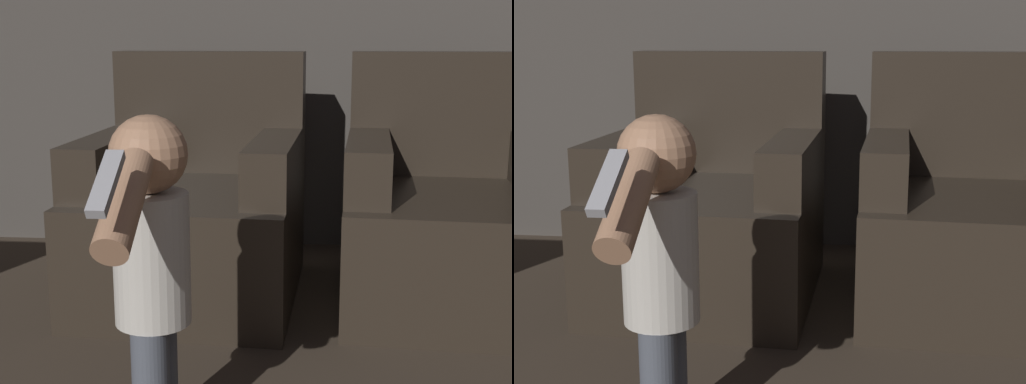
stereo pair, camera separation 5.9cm
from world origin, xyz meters
The scene contains 3 objects.
armchair_left centered at (-0.18, 3.76, 0.33)m, with size 0.86×0.96×0.96m.
armchair_right centered at (0.82, 3.76, 0.33)m, with size 0.88×0.97×0.96m.
person_toddler centered at (-0.10, 2.63, 0.50)m, with size 0.19×0.58×0.84m.
Camera 1 is at (0.28, 1.03, 1.02)m, focal length 50.00 mm.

